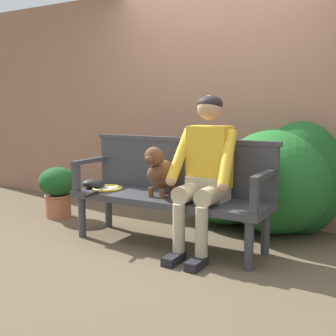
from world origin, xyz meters
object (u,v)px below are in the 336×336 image
Objects in this scene: person_seated at (205,169)px; potted_plant at (58,188)px; dog_on_bench at (160,171)px; baseball_glove at (94,183)px; tennis_racket at (106,189)px; garden_bench at (168,202)px.

person_seated is 1.96m from potted_plant.
baseball_glove is (-0.75, 0.00, -0.18)m from dog_on_bench.
baseball_glove is at bearing 177.26° from tennis_racket.
potted_plant is (-0.74, 0.26, -0.16)m from baseball_glove.
baseball_glove is at bearing -177.34° from garden_bench.
person_seated is at bearing -7.06° from potted_plant.
person_seated is 1.05m from tennis_racket.
dog_on_bench is 0.77m from baseball_glove.
person_seated is at bearing -2.34° from garden_bench.
garden_bench is 0.65m from tennis_racket.
person_seated is at bearing 1.70° from tennis_racket.
person_seated is 5.97× the size of baseball_glove.
tennis_racket is at bearing -179.66° from dog_on_bench.
dog_on_bench is 2.04× the size of baseball_glove.
dog_on_bench is at bearing -176.40° from person_seated.
potted_plant is at bearing 172.94° from person_seated.
baseball_glove is (-0.16, 0.01, 0.04)m from tennis_racket.
tennis_racket is at bearing -178.30° from person_seated.
garden_bench is 0.49m from person_seated.
person_seated is 2.93× the size of dog_on_bench.
potted_plant reaches higher than tennis_racket.
dog_on_bench reaches higher than garden_bench.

